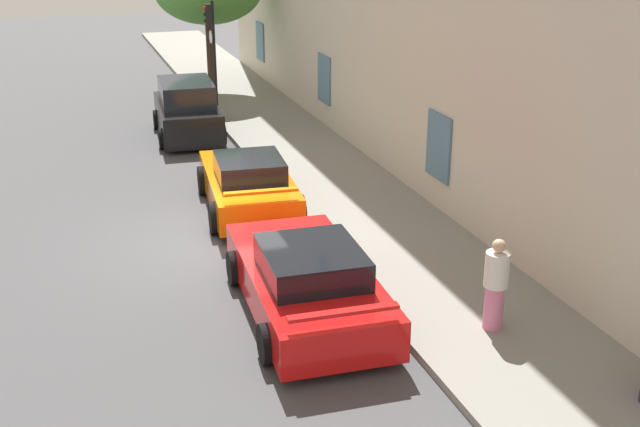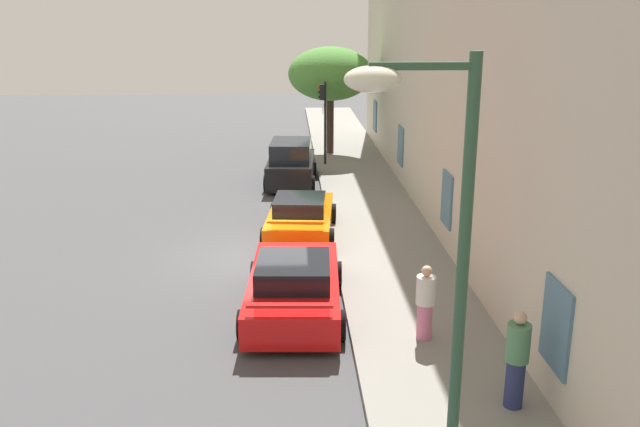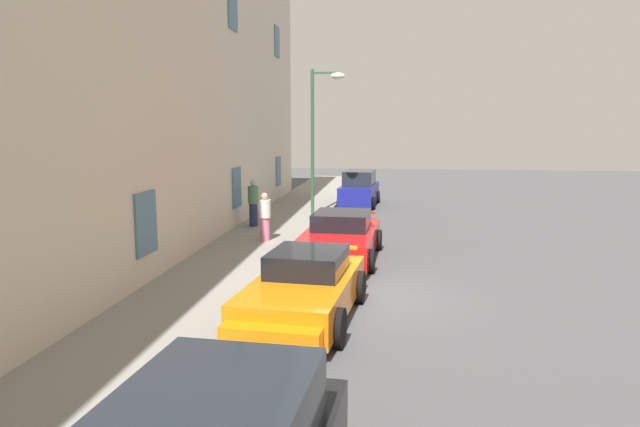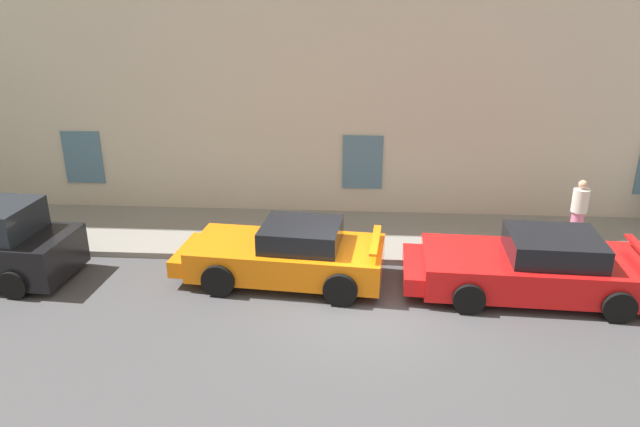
{
  "view_description": "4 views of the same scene",
  "coord_description": "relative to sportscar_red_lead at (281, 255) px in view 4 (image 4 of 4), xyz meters",
  "views": [
    {
      "loc": [
        15.36,
        -2.85,
        6.6
      ],
      "look_at": [
        1.2,
        1.93,
        0.82
      ],
      "focal_mm": 44.44,
      "sensor_mm": 36.0,
      "label": 1
    },
    {
      "loc": [
        17.9,
        0.77,
        6.56
      ],
      "look_at": [
        0.86,
        1.58,
        1.5
      ],
      "focal_mm": 38.02,
      "sensor_mm": 36.0,
      "label": 2
    },
    {
      "loc": [
        -12.36,
        -0.54,
        3.85
      ],
      "look_at": [
        1.28,
        1.16,
        1.71
      ],
      "focal_mm": 31.32,
      "sensor_mm": 36.0,
      "label": 3
    },
    {
      "loc": [
        -0.14,
        -10.74,
        6.16
      ],
      "look_at": [
        -0.94,
        1.57,
        1.44
      ],
      "focal_mm": 33.46,
      "sensor_mm": 36.0,
      "label": 4
    }
  ],
  "objects": [
    {
      "name": "sportscar_red_lead",
      "position": [
        0.0,
        0.0,
        0.0
      ],
      "size": [
        4.7,
        2.37,
        1.35
      ],
      "color": "orange",
      "rests_on": "ground"
    },
    {
      "name": "sportscar_yellow_flank",
      "position": [
        5.24,
        -0.26,
        -0.02
      ],
      "size": [
        5.12,
        2.41,
        1.35
      ],
      "color": "red",
      "rests_on": "ground"
    },
    {
      "name": "pedestrian_strolling",
      "position": [
        7.15,
        2.38,
        0.32
      ],
      "size": [
        0.5,
        0.5,
        1.58
      ],
      "color": "pink",
      "rests_on": "sidewalk"
    },
    {
      "name": "ground_plane",
      "position": [
        1.77,
        -1.13,
        -0.61
      ],
      "size": [
        80.0,
        80.0,
        0.0
      ],
      "primitive_type": "plane",
      "color": "#444447"
    },
    {
      "name": "sidewalk",
      "position": [
        1.77,
        2.47,
        -0.54
      ],
      "size": [
        60.0,
        3.16,
        0.14
      ],
      "primitive_type": "cube",
      "color": "gray",
      "rests_on": "ground"
    }
  ]
}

